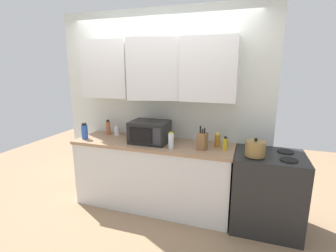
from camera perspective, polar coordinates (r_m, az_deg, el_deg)
ground_plane at (r=3.09m, az=-8.62°, el=-23.66°), size 8.00×8.00×0.00m
wall_back_with_cabinets at (r=3.33m, az=-2.25°, el=8.47°), size 2.96×0.50×2.60m
counter_run at (r=3.41m, az=-3.45°, el=-10.96°), size 2.09×0.63×0.90m
stove_range at (r=3.19m, az=21.72°, el=-13.69°), size 0.76×0.64×0.91m
kettle at (r=2.85m, az=19.36°, el=-4.89°), size 0.21×0.21×0.20m
microwave at (r=3.21m, az=-4.23°, el=-1.36°), size 0.48×0.37×0.28m
knife_block at (r=2.96m, az=7.87°, el=-3.42°), size 0.12×0.14×0.29m
bottle_blue_cleaner at (r=3.56m, az=-18.58°, el=-1.16°), size 0.08×0.08×0.22m
bottle_white_jar at (r=3.63m, az=-11.59°, el=-1.05°), size 0.08×0.08×0.15m
bottle_clear_tall at (r=2.97m, az=0.69°, el=-3.37°), size 0.07×0.07×0.20m
bottle_yellow_mustard at (r=3.01m, az=12.95°, el=-3.97°), size 0.06×0.06×0.16m
bottle_spice_jar at (r=3.72m, az=-13.56°, el=-0.34°), size 0.06×0.06×0.21m
bottle_amber_vinegar at (r=3.10m, az=11.26°, el=-3.23°), size 0.07×0.07×0.17m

